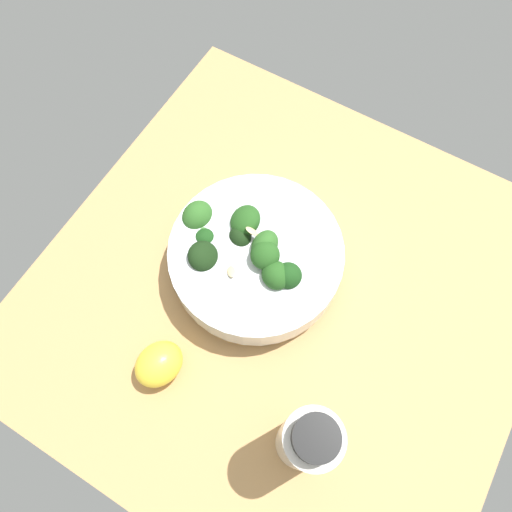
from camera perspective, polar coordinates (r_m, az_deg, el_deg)
ground_plane at (r=66.25cm, az=3.39°, el=-4.77°), size 63.33×63.33×3.82cm
bowl_of_broccoli at (r=61.86cm, az=-0.24°, el=0.06°), size 22.55×22.18×9.25cm
lemon_wedge at (r=60.75cm, az=-11.41°, el=-12.41°), size 6.70×7.39×4.68cm
bottle_tall at (r=52.87cm, az=6.00°, el=-20.94°), size 5.76×5.76×17.70cm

